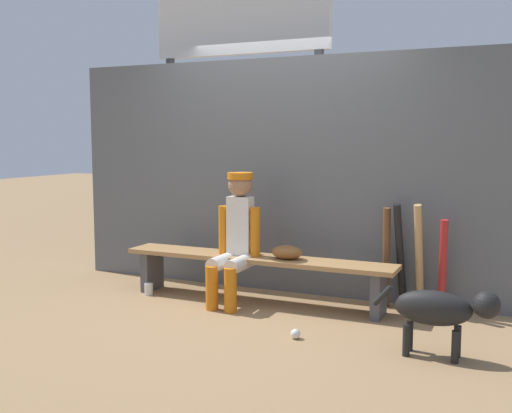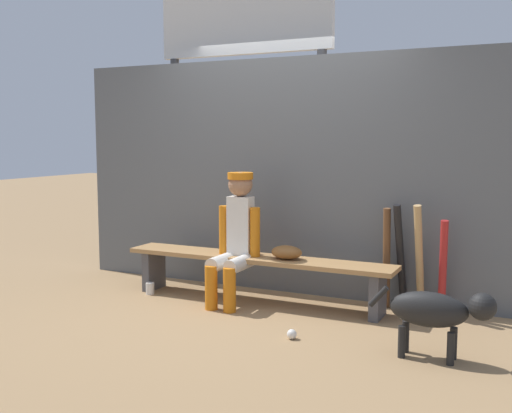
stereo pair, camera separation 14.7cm
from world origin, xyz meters
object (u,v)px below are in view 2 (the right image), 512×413
Objects in this scene: player_seated at (235,234)px; cup_on_bench at (252,248)px; bat_wood_tan at (419,258)px; dog at (437,311)px; scoreboard at (249,52)px; baseball_glove at (287,252)px; bat_aluminum_black at (400,256)px; baseball at (292,334)px; bat_wood_dark at (387,258)px; dugout_bench at (256,266)px; cup_on_ground at (150,288)px; bat_aluminum_red at (443,268)px.

player_seated is 10.69× the size of cup_on_bench.
bat_wood_tan is 1.12× the size of dog.
scoreboard is at bearing 111.23° from player_seated.
player_seated reaches higher than bat_wood_tan.
baseball_glove is 2.44m from scoreboard.
bat_aluminum_black is 12.68× the size of baseball.
dugout_bench is at bearing -163.82° from bat_wood_dark.
bat_wood_tan reaches higher than baseball.
cup_on_bench is at bearing 168.51° from baseball_glove.
scoreboard is (-0.65, 1.17, 2.07)m from dugout_bench.
dugout_bench is 23.04× the size of cup_on_ground.
bat_wood_dark is 0.94× the size of bat_wood_tan.
dugout_bench is at bearing 180.00° from baseball_glove.
scoreboard is at bearing 119.10° from dugout_bench.
dugout_bench is 1.27m from bat_aluminum_black.
bat_wood_tan is (1.54, 0.42, -0.16)m from player_seated.
cup_on_ground is (-1.72, 0.61, 0.02)m from baseball.
dugout_bench is 1.61m from bat_aluminum_red.
dugout_bench is 1.43m from bat_wood_tan.
baseball is (0.38, -0.80, -0.45)m from baseball_glove.
cup_on_ground is at bearing -169.35° from bat_aluminum_red.
bat_wood_tan is 1.16× the size of bat_aluminum_red.
bat_wood_dark is at bearing 178.04° from bat_wood_tan.
baseball_glove is (0.46, 0.10, -0.15)m from player_seated.
baseball is 3.36m from scoreboard.
player_seated is 1.80m from bat_aluminum_red.
scoreboard is 3.69m from dog.
player_seated is 1.24m from baseball.
bat_aluminum_red is at bearing -1.87° from bat_wood_dark.
bat_wood_dark is at bearing 13.36° from cup_on_ground.
cup_on_bench is (0.95, 0.26, 0.42)m from cup_on_ground.
scoreboard reaches higher than baseball_glove.
player_seated is at bearing -161.37° from bat_aluminum_black.
cup_on_bench is (-1.30, -0.28, 0.01)m from bat_aluminum_black.
player_seated reaches higher than bat_aluminum_red.
dugout_bench is 1.16m from bat_wood_dark.
bat_aluminum_red is at bearing -8.24° from bat_aluminum_black.
scoreboard is at bearing 157.09° from bat_wood_tan.
bat_wood_dark is at bearing -25.86° from scoreboard.
baseball_glove is 2.55× the size of cup_on_bench.
bat_wood_tan is 2.50m from cup_on_ground.
bat_aluminum_red is at bearing 97.12° from dog.
dog is (0.33, -1.07, -0.13)m from bat_wood_tan.
bat_aluminum_black is 0.27× the size of scoreboard.
scoreboard reaches higher than bat_wood_dark.
player_seated is 1.24× the size of bat_wood_tan.
cup_on_bench is at bearing 154.91° from dog.
scoreboard reaches higher than cup_on_bench.
scoreboard reaches higher than dugout_bench.
bat_aluminum_red is 1.68m from cup_on_bench.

